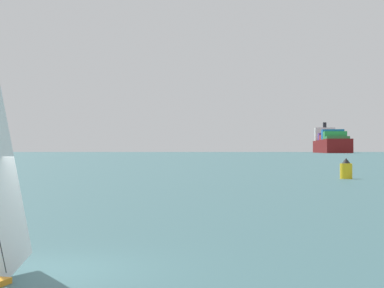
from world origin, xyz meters
name	(u,v)px	position (x,y,z in m)	size (l,w,h in m)	color
ground_plane	(51,270)	(0.00, 0.00, 0.00)	(4000.00, 4000.00, 0.00)	#386066
cargo_ship	(330,144)	(34.45, 678.72, 9.64)	(33.66, 171.74, 34.44)	maroon
channel_buoy	(346,170)	(9.42, 47.75, 0.85)	(1.12, 1.12, 1.92)	yellow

